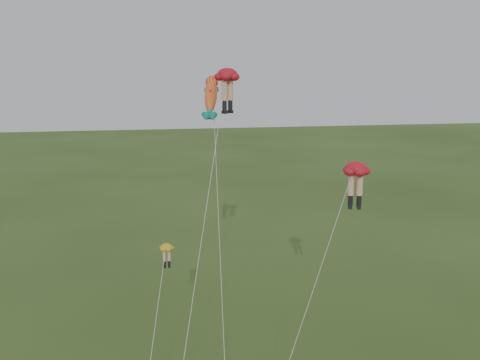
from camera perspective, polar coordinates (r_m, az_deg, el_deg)
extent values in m
ellipsoid|color=#B6121F|center=(34.00, -1.37, 11.19)|extent=(2.30, 2.30, 0.83)
cylinder|color=#E6A887|center=(33.86, -1.68, 9.53)|extent=(0.37, 0.37, 1.27)
cylinder|color=black|center=(33.91, -1.67, 7.93)|extent=(0.29, 0.29, 0.63)
cube|color=black|center=(33.94, -1.66, 7.24)|extent=(0.38, 0.42, 0.18)
cylinder|color=#E6A887|center=(34.20, -1.05, 9.56)|extent=(0.37, 0.37, 1.27)
cylinder|color=black|center=(34.25, -1.04, 7.97)|extent=(0.29, 0.29, 0.63)
cube|color=black|center=(34.28, -1.04, 7.29)|extent=(0.38, 0.42, 0.18)
cylinder|color=silver|center=(30.85, -4.12, -6.38)|extent=(4.50, 8.91, 19.32)
ellipsoid|color=#B6121F|center=(30.85, 12.28, 1.22)|extent=(1.97, 1.97, 0.80)
cylinder|color=#E6A887|center=(31.01, 11.75, -0.49)|extent=(0.36, 0.36, 1.22)
cylinder|color=black|center=(31.21, 11.68, -2.14)|extent=(0.28, 0.28, 0.61)
cube|color=black|center=(31.31, 11.65, -2.84)|extent=(0.29, 0.40, 0.18)
cylinder|color=#E6A887|center=(31.07, 12.65, -0.51)|extent=(0.36, 0.36, 1.22)
cylinder|color=black|center=(31.28, 12.58, -2.15)|extent=(0.28, 0.28, 0.61)
cube|color=black|center=(31.37, 12.54, -2.85)|extent=(0.29, 0.40, 0.18)
cylinder|color=silver|center=(29.61, 7.43, -12.64)|extent=(6.64, 4.79, 14.14)
ellipsoid|color=gold|center=(32.26, -7.85, -7.09)|extent=(0.97, 0.97, 0.44)
cylinder|color=#E6A887|center=(32.42, -8.07, -7.99)|extent=(0.20, 0.20, 0.68)
cylinder|color=black|center=(32.59, -8.04, -8.83)|extent=(0.15, 0.15, 0.34)
cube|color=black|center=(32.67, -8.03, -9.19)|extent=(0.13, 0.21, 0.10)
cylinder|color=#E6A887|center=(32.45, -7.59, -7.95)|extent=(0.20, 0.20, 0.68)
cylinder|color=black|center=(32.62, -7.56, -8.80)|extent=(0.15, 0.15, 0.34)
cube|color=black|center=(32.70, -7.55, -9.16)|extent=(0.13, 0.21, 0.10)
cylinder|color=silver|center=(30.81, -9.31, -16.91)|extent=(2.08, 6.96, 9.11)
ellipsoid|color=orange|center=(34.96, -3.11, 9.19)|extent=(1.49, 2.97, 2.85)
sphere|color=orange|center=(34.96, -3.11, 9.19)|extent=(1.15, 1.44, 1.27)
cone|color=#14877A|center=(34.96, -3.11, 9.19)|extent=(0.94, 1.32, 1.20)
cone|color=#14877A|center=(34.96, -3.11, 9.19)|extent=(0.94, 1.32, 1.20)
cone|color=#14877A|center=(34.96, -3.11, 9.19)|extent=(0.54, 0.74, 0.67)
cone|color=#14877A|center=(34.96, -3.11, 9.19)|extent=(0.54, 0.74, 0.67)
cone|color=red|center=(34.96, -3.11, 9.19)|extent=(0.57, 0.74, 0.66)
cylinder|color=silver|center=(31.82, -2.29, -7.33)|extent=(0.55, 9.77, 17.70)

